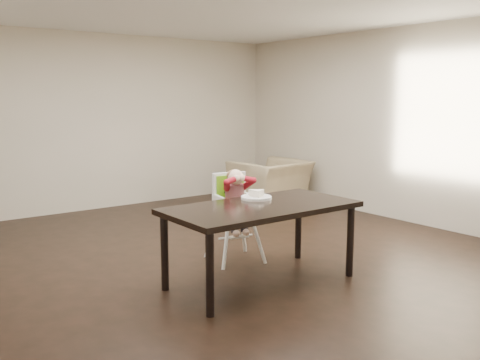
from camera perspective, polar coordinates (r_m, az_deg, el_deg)
The scene contains 6 objects.
ground at distance 5.79m, azimuth -0.18°, elevation -8.63°, with size 7.00×7.00×0.00m, color black.
room_walls at distance 5.52m, azimuth -0.19°, elevation 10.05°, with size 6.02×7.02×2.71m.
dining_table at distance 4.98m, azimuth 2.27°, elevation -3.57°, with size 1.80×0.90×0.75m.
high_chair at distance 5.67m, azimuth -0.66°, elevation -1.73°, with size 0.49×0.49×0.99m.
plate at distance 5.24m, azimuth 1.78°, elevation -1.70°, with size 0.32×0.32×0.09m.
armchair at distance 8.62m, azimuth 3.29°, elevation 0.48°, with size 1.11×0.72×0.97m, color #9E8A64.
Camera 1 is at (-3.29, -4.43, 1.75)m, focal length 40.00 mm.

